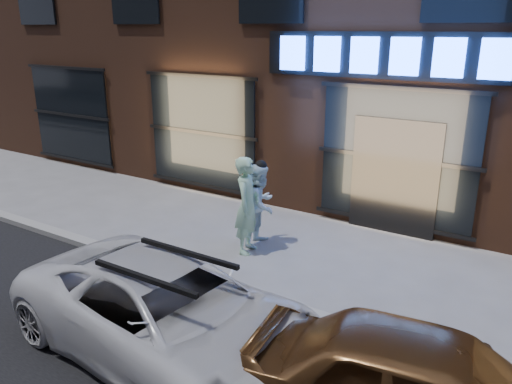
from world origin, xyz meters
TOP-DOWN VIEW (x-y plane):
  - ground at (0.00, 0.00)m, footprint 90.00×90.00m
  - curb at (0.00, 0.00)m, footprint 60.00×0.25m
  - man_bowtie at (-2.04, 1.51)m, footprint 0.60×0.77m
  - man_cap at (-2.02, 1.96)m, footprint 0.68×0.84m
  - white_suv at (-1.11, -1.76)m, footprint 4.81×2.60m

SIDE VIEW (x-z plane):
  - ground at x=0.00m, z-range 0.00..0.00m
  - curb at x=0.00m, z-range 0.00..0.12m
  - white_suv at x=-1.11m, z-range 0.00..1.28m
  - man_cap at x=-2.02m, z-range 0.00..1.65m
  - man_bowtie at x=-2.04m, z-range 0.00..1.87m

